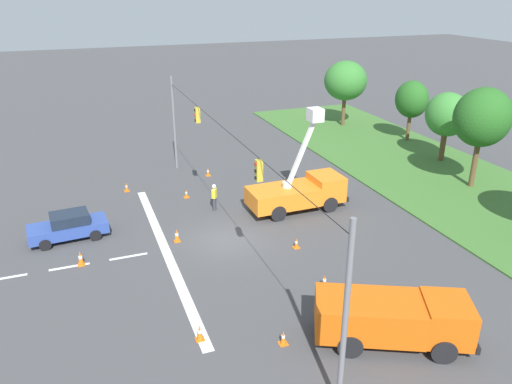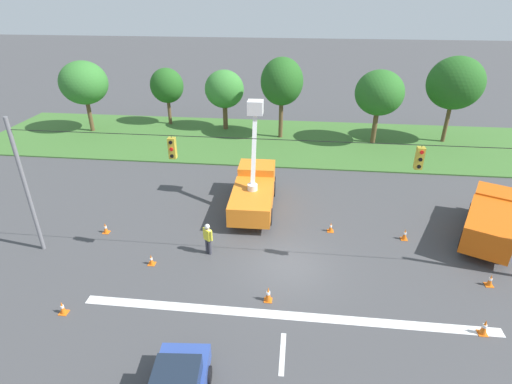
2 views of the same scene
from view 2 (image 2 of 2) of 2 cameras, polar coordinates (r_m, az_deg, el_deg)
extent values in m
plane|color=#424244|center=(20.37, 4.61, -10.37)|extent=(200.00, 200.00, 0.00)
cube|color=#3D6B2D|center=(36.32, 5.73, 7.23)|extent=(56.00, 12.00, 0.10)
cube|color=silver|center=(17.75, 4.15, -17.15)|extent=(17.60, 0.50, 0.01)
cube|color=silver|center=(16.38, 3.81, -22.03)|extent=(0.20, 2.00, 0.01)
cylinder|color=slate|center=(22.63, -29.99, 0.49)|extent=(0.20, 0.20, 7.20)
cylinder|color=black|center=(17.17, 5.42, 7.37)|extent=(26.00, 0.03, 0.03)
cylinder|color=black|center=(18.05, -12.03, 7.73)|extent=(0.02, 0.02, 0.10)
cube|color=gold|center=(18.23, -11.87, 6.17)|extent=(0.32, 0.28, 0.96)
cylinder|color=black|center=(17.98, -12.11, 6.93)|extent=(0.16, 0.05, 0.16)
cylinder|color=red|center=(18.09, -12.02, 5.98)|extent=(0.16, 0.05, 0.16)
cylinder|color=black|center=(18.21, -11.92, 5.05)|extent=(0.16, 0.05, 0.16)
cylinder|color=black|center=(17.92, 22.61, 6.06)|extent=(0.02, 0.02, 0.10)
cube|color=gold|center=(18.10, 22.32, 4.50)|extent=(0.32, 0.28, 0.96)
cylinder|color=red|center=(17.85, 22.62, 5.25)|extent=(0.16, 0.05, 0.16)
cylinder|color=black|center=(17.96, 22.44, 4.31)|extent=(0.16, 0.05, 0.16)
cylinder|color=black|center=(18.08, 22.26, 3.37)|extent=(0.16, 0.05, 0.16)
cylinder|color=brown|center=(41.53, -22.59, 9.82)|extent=(0.38, 0.38, 2.81)
ellipsoid|color=#33752D|center=(40.79, -23.41, 14.13)|extent=(4.31, 4.21, 3.88)
cylinder|color=brown|center=(41.49, -12.25, 11.07)|extent=(0.33, 0.33, 2.53)
ellipsoid|color=#235B1E|center=(40.87, -12.62, 14.62)|extent=(3.24, 2.81, 3.33)
cylinder|color=brown|center=(39.20, -4.40, 10.54)|extent=(0.45, 0.45, 2.38)
ellipsoid|color=#387F33|center=(38.50, -4.55, 14.45)|extent=(3.65, 3.30, 3.50)
cylinder|color=brown|center=(36.66, 3.57, 10.35)|extent=(0.38, 0.38, 3.56)
ellipsoid|color=#235B1E|center=(35.83, 3.72, 15.48)|extent=(3.69, 4.00, 4.08)
cylinder|color=brown|center=(36.84, 16.56, 8.72)|extent=(0.42, 0.42, 2.77)
ellipsoid|color=#286623|center=(36.03, 17.22, 13.40)|extent=(4.06, 4.43, 3.75)
cylinder|color=brown|center=(39.25, 25.50, 8.67)|extent=(0.34, 0.34, 3.26)
ellipsoid|color=#235B1E|center=(38.42, 26.60, 13.74)|extent=(4.66, 4.27, 4.38)
cube|color=orange|center=(23.72, -0.57, -1.27)|extent=(2.47, 4.36, 1.15)
cube|color=orange|center=(26.37, 0.12, 2.35)|extent=(2.34, 1.89, 1.60)
cube|color=#1E2838|center=(26.84, 0.25, 3.48)|extent=(2.05, 0.13, 0.72)
cube|color=black|center=(27.55, 0.31, 2.00)|extent=(2.41, 0.20, 0.30)
cylinder|color=black|center=(26.61, -2.30, 0.66)|extent=(0.30, 1.00, 1.00)
cylinder|color=black|center=(26.43, 2.46, 0.45)|extent=(0.30, 1.00, 1.00)
cylinder|color=black|center=(23.47, -3.46, -3.28)|extent=(0.30, 1.00, 1.00)
cylinder|color=black|center=(23.26, 1.95, -3.55)|extent=(0.30, 1.00, 1.00)
cylinder|color=silver|center=(23.65, -0.51, 0.69)|extent=(0.60, 0.60, 0.36)
cube|color=white|center=(23.66, -0.30, 5.87)|extent=(0.27, 1.99, 4.35)
cube|color=white|center=(23.75, -0.10, 11.99)|extent=(0.91, 0.81, 0.80)
cube|color=#D6560F|center=(24.23, 30.38, -4.34)|extent=(3.86, 4.79, 1.46)
cube|color=#D6560F|center=(26.93, 30.91, -1.32)|extent=(2.72, 2.57, 1.55)
cube|color=#1E2838|center=(27.40, 31.14, -0.27)|extent=(1.75, 0.92, 0.70)
cube|color=black|center=(28.09, 30.75, -1.61)|extent=(2.08, 1.12, 0.30)
cylinder|color=black|center=(27.03, 28.37, -2.44)|extent=(0.69, 1.02, 1.00)
cylinder|color=black|center=(27.10, 32.60, -3.49)|extent=(0.69, 1.02, 1.00)
cylinder|color=black|center=(23.89, 27.42, -6.07)|extent=(0.69, 1.02, 1.00)
cylinder|color=black|center=(23.97, 32.23, -7.25)|extent=(0.69, 1.02, 1.00)
cylinder|color=black|center=(15.43, -6.85, -24.57)|extent=(0.25, 0.65, 0.64)
cylinder|color=black|center=(15.74, -13.67, -23.96)|extent=(0.25, 0.65, 0.64)
cylinder|color=#383842|center=(21.08, -7.00, -7.61)|extent=(0.18, 0.18, 0.85)
cylinder|color=#383842|center=(20.96, -6.61, -7.82)|extent=(0.18, 0.18, 0.85)
cube|color=yellow|center=(20.61, -6.91, -6.06)|extent=(0.47, 0.42, 0.60)
cube|color=silver|center=(20.61, -6.91, -6.06)|extent=(0.39, 0.30, 0.62)
cylinder|color=yellow|center=(20.77, -7.44, -5.72)|extent=(0.11, 0.11, 0.55)
cylinder|color=yellow|center=(20.43, -6.39, -6.26)|extent=(0.11, 0.11, 0.55)
sphere|color=tan|center=(20.38, -6.98, -5.05)|extent=(0.22, 0.22, 0.22)
sphere|color=white|center=(20.35, -6.99, -4.91)|extent=(0.26, 0.26, 0.26)
cube|color=orange|center=(21.02, -14.65, -9.91)|extent=(0.36, 0.36, 0.03)
cone|color=orange|center=(20.84, -14.75, -9.26)|extent=(0.22, 0.22, 0.56)
cylinder|color=white|center=(20.83, -14.76, -9.20)|extent=(0.14, 0.14, 0.10)
cube|color=orange|center=(19.27, 29.59, -17.16)|extent=(0.36, 0.36, 0.03)
cone|color=orange|center=(19.04, 29.85, -16.35)|extent=(0.28, 0.28, 0.70)
cylinder|color=white|center=(19.02, 29.88, -16.27)|extent=(0.17, 0.17, 0.13)
cube|color=orange|center=(19.60, -25.75, -15.27)|extent=(0.36, 0.36, 0.03)
cone|color=orange|center=(19.40, -25.94, -14.57)|extent=(0.24, 0.24, 0.60)
cylinder|color=white|center=(19.39, -25.96, -14.51)|extent=(0.15, 0.15, 0.11)
cube|color=orange|center=(23.62, 20.36, -6.32)|extent=(0.36, 0.36, 0.03)
cone|color=orange|center=(23.45, 20.49, -5.64)|extent=(0.25, 0.25, 0.64)
cylinder|color=white|center=(23.43, 20.51, -5.57)|extent=(0.16, 0.16, 0.11)
cube|color=orange|center=(21.98, 30.29, -11.41)|extent=(0.36, 0.36, 0.03)
cone|color=orange|center=(21.81, 30.49, -10.76)|extent=(0.24, 0.24, 0.60)
cylinder|color=white|center=(21.79, 30.50, -10.70)|extent=(0.15, 0.15, 0.11)
cube|color=orange|center=(24.25, -20.59, -5.42)|extent=(0.36, 0.36, 0.03)
cone|color=orange|center=(24.09, -20.71, -4.78)|extent=(0.24, 0.24, 0.61)
cylinder|color=white|center=(24.08, -20.72, -4.72)|extent=(0.15, 0.15, 0.11)
cube|color=orange|center=(23.23, 10.57, -5.50)|extent=(0.36, 0.36, 0.03)
cone|color=orange|center=(23.07, 10.63, -4.88)|extent=(0.23, 0.23, 0.57)
cylinder|color=white|center=(23.05, 10.64, -4.82)|extent=(0.14, 0.14, 0.10)
cube|color=orange|center=(18.36, 1.74, -15.19)|extent=(0.36, 0.36, 0.03)
cone|color=orange|center=(18.11, 1.75, -14.31)|extent=(0.29, 0.29, 0.73)
cylinder|color=white|center=(18.08, 1.75, -14.22)|extent=(0.18, 0.18, 0.13)
camera|label=1|loc=(25.68, 78.62, 8.47)|focal=35.00mm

